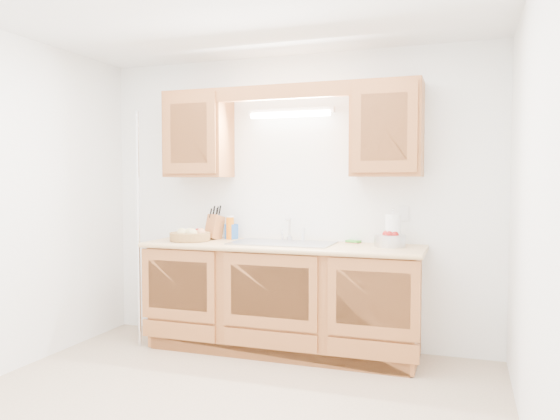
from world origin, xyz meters
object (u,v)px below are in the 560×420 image
at_px(fruit_basket, 190,235).
at_px(knife_block, 215,227).
at_px(apple_bowl, 390,240).
at_px(paper_towel, 393,231).

distance_m(fruit_basket, knife_block, 0.25).
relative_size(fruit_basket, knife_block, 1.36).
distance_m(knife_block, apple_bowl, 1.55).
xyz_separation_m(fruit_basket, knife_block, (0.14, 0.20, 0.06)).
bearing_deg(fruit_basket, knife_block, 55.85).
bearing_deg(apple_bowl, knife_block, 177.40).
height_order(knife_block, apple_bowl, knife_block).
xyz_separation_m(knife_block, apple_bowl, (1.55, -0.07, -0.06)).
relative_size(paper_towel, apple_bowl, 1.04).
xyz_separation_m(paper_towel, apple_bowl, (-0.02, -0.02, -0.07)).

